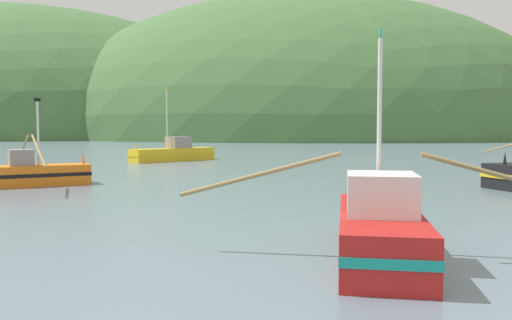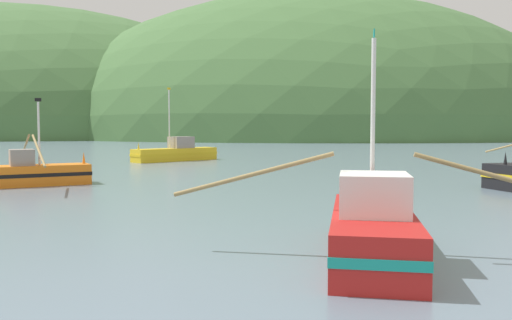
{
  "view_description": "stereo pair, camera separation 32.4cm",
  "coord_description": "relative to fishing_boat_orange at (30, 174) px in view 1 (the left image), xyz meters",
  "views": [
    {
      "loc": [
        2.64,
        -3.45,
        3.34
      ],
      "look_at": [
        -1.13,
        27.73,
        1.4
      ],
      "focal_mm": 37.04,
      "sensor_mm": 36.0,
      "label": 1
    },
    {
      "loc": [
        2.96,
        -3.41,
        3.34
      ],
      "look_at": [
        -1.13,
        27.73,
        1.4
      ],
      "focal_mm": 37.04,
      "sensor_mm": 36.0,
      "label": 2
    }
  ],
  "objects": [
    {
      "name": "fishing_boat_orange",
      "position": [
        0.0,
        0.0,
        0.0
      ],
      "size": [
        7.12,
        9.64,
        5.03
      ],
      "rotation": [
        0.0,
        0.0,
        0.63
      ],
      "color": "orange",
      "rests_on": "ground"
    },
    {
      "name": "fishing_boat_yellow",
      "position": [
        1.94,
        23.0,
        0.11
      ],
      "size": [
        7.26,
        8.42,
        7.26
      ],
      "rotation": [
        0.0,
        0.0,
        4.04
      ],
      "color": "gold",
      "rests_on": "ground"
    },
    {
      "name": "hill_far_left",
      "position": [
        -101.63,
        163.85,
        -0.71
      ],
      "size": [
        207.62,
        166.1,
        95.67
      ],
      "primitive_type": "ellipsoid",
      "color": "#47703D",
      "rests_on": "ground"
    },
    {
      "name": "hill_mid_right",
      "position": [
        8.71,
        153.62,
        -0.71
      ],
      "size": [
        175.75,
        140.6,
        92.76
      ],
      "primitive_type": "ellipsoid",
      "color": "#47703D",
      "rests_on": "ground"
    },
    {
      "name": "fishing_boat_red",
      "position": [
        17.96,
        -14.68,
        0.08
      ],
      "size": [
        10.6,
        6.73,
        5.9
      ],
      "rotation": [
        0.0,
        0.0,
        1.53
      ],
      "color": "red",
      "rests_on": "ground"
    }
  ]
}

